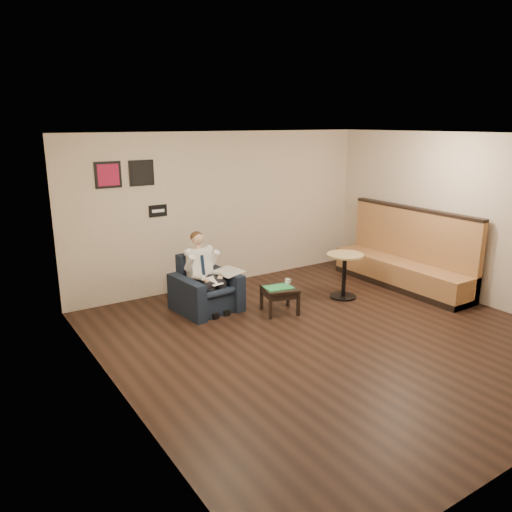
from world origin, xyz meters
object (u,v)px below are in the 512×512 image
cafe_table (344,276)px  coffee_mug (287,281)px  seated_man (210,276)px  smartphone (279,284)px  side_table (280,300)px  banquette (403,249)px  armchair (206,284)px  green_folder (278,287)px

cafe_table → coffee_mug: bearing=175.3°
seated_man → smartphone: seated_man is taller
side_table → banquette: size_ratio=0.18×
smartphone → banquette: bearing=19.6°
armchair → smartphone: (1.02, -0.60, -0.01)m
seated_man → side_table: 1.17m
armchair → coffee_mug: size_ratio=10.22×
side_table → green_folder: green_folder is taller
seated_man → banquette: 3.65m
green_folder → banquette: 2.70m
smartphone → banquette: banquette is taller
side_table → coffee_mug: (0.19, 0.06, 0.26)m
smartphone → side_table: bearing=-97.4°
seated_man → smartphone: (1.01, -0.48, -0.18)m
seated_man → banquette: bearing=-18.3°
green_folder → coffee_mug: (0.23, 0.07, 0.04)m
seated_man → side_table: bearing=-39.8°
side_table → cafe_table: cafe_table is taller
smartphone → armchair: bearing=175.8°
armchair → banquette: (3.58, -0.90, 0.27)m
armchair → side_table: 1.21m
seated_man → cafe_table: seated_man is taller
side_table → smartphone: 0.27m
smartphone → seated_man: bearing=-179.4°
banquette → green_folder: bearing=176.7°
coffee_mug → smartphone: bearing=146.6°
green_folder → smartphone: bearing=49.8°
seated_man → side_table: seated_man is taller
side_table → smartphone: size_ratio=3.93×
cafe_table → seated_man: bearing=164.0°
seated_man → smartphone: size_ratio=9.19×
banquette → side_table: bearing=176.4°
coffee_mug → banquette: banquette is taller
banquette → smartphone: bearing=173.4°
side_table → green_folder: (-0.03, -0.01, 0.22)m
seated_man → green_folder: 1.10m
seated_man → armchair: bearing=90.0°
seated_man → coffee_mug: size_ratio=13.55×
side_table → coffee_mug: bearing=17.4°
smartphone → cafe_table: size_ratio=0.17×
side_table → cafe_table: bearing=-1.5°
armchair → cafe_table: 2.40m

